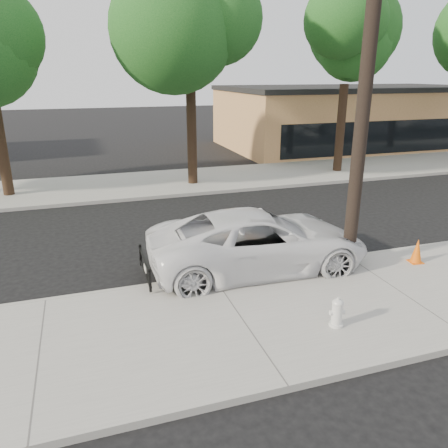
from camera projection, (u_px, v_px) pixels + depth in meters
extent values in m
plane|color=black|center=(192.00, 251.00, 13.12)|extent=(120.00, 120.00, 0.00)
cube|color=gray|center=(242.00, 322.00, 9.23)|extent=(90.00, 4.40, 0.15)
cube|color=gray|center=(149.00, 184.00, 20.73)|extent=(90.00, 5.00, 0.15)
cube|color=#9E9B93|center=(212.00, 278.00, 11.21)|extent=(90.00, 0.12, 0.16)
cube|color=#AE7748|center=(352.00, 118.00, 31.53)|extent=(18.00, 10.00, 4.00)
cylinder|color=black|center=(365.00, 92.00, 10.23)|extent=(0.34, 0.34, 9.00)
cylinder|color=black|center=(1.00, 144.00, 17.98)|extent=(0.44, 0.44, 4.25)
cylinder|color=black|center=(192.00, 132.00, 19.88)|extent=(0.44, 0.44, 4.75)
sphere|color=#134216|center=(189.00, 37.00, 18.58)|extent=(4.80, 4.80, 4.80)
sphere|color=#134216|center=(207.00, 3.00, 17.92)|extent=(3.84, 3.84, 3.84)
cylinder|color=black|center=(341.00, 128.00, 22.56)|extent=(0.44, 0.44, 4.40)
sphere|color=#134216|center=(347.00, 53.00, 21.36)|extent=(4.35, 4.35, 4.35)
sphere|color=#134216|center=(365.00, 26.00, 20.76)|extent=(3.48, 3.48, 3.48)
imported|color=white|center=(258.00, 241.00, 11.64)|extent=(5.97, 2.93, 1.63)
cylinder|color=silver|center=(336.00, 324.00, 8.96)|extent=(0.29, 0.29, 0.05)
cylinder|color=silver|center=(337.00, 315.00, 8.89)|extent=(0.22, 0.22, 0.50)
ellipsoid|color=silver|center=(338.00, 303.00, 8.80)|extent=(0.24, 0.24, 0.17)
cylinder|color=silver|center=(337.00, 312.00, 8.87)|extent=(0.32, 0.15, 0.10)
cylinder|color=silver|center=(337.00, 312.00, 8.87)|extent=(0.15, 0.18, 0.13)
cube|color=#EC600C|center=(415.00, 262.00, 11.97)|extent=(0.39, 0.39, 0.02)
cone|color=#EC600C|center=(417.00, 251.00, 11.86)|extent=(0.35, 0.35, 0.68)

